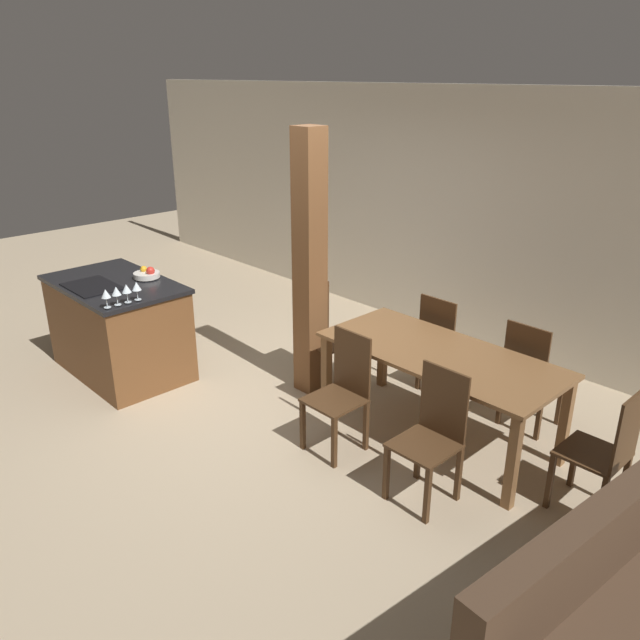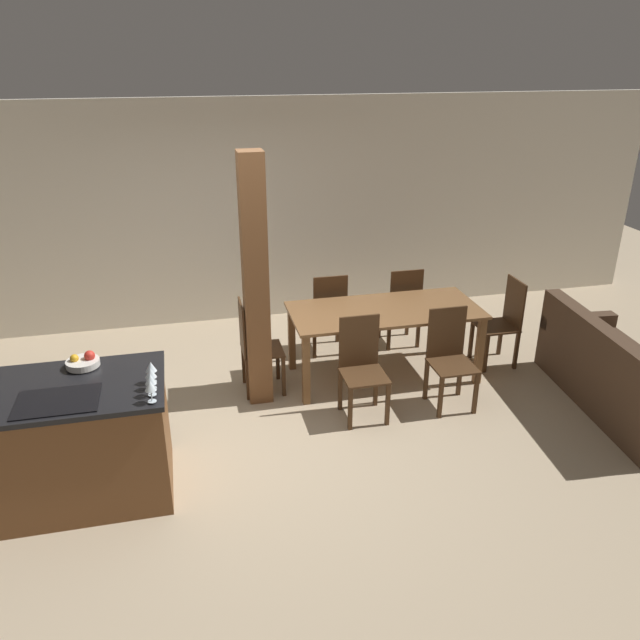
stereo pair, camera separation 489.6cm
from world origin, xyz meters
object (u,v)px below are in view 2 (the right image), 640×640
dining_chair_near_right (449,357)px  dining_chair_far_right (402,306)px  wine_glass_end (151,367)px  timber_post (256,284)px  dining_chair_near_left (362,366)px  fruit_bowl (83,362)px  wine_glass_middle (151,379)px  kitchen_island (72,441)px  dining_chair_head_end (254,346)px  dining_chair_far_left (328,312)px  couch (620,380)px  wine_glass_far (151,373)px  dining_table (385,318)px  dining_chair_foot_end (503,321)px  wine_glass_near (150,386)px

dining_chair_near_right → dining_chair_far_right: bearing=90.0°
wine_glass_end → timber_post: bearing=52.3°
dining_chair_near_left → timber_post: (-0.89, 0.49, 0.71)m
fruit_bowl → wine_glass_middle: size_ratio=1.53×
kitchen_island → dining_chair_head_end: dining_chair_head_end is taller
dining_chair_far_left → couch: size_ratio=0.47×
wine_glass_end → couch: size_ratio=0.08×
kitchen_island → wine_glass_far: wine_glass_far is taller
dining_table → dining_chair_head_end: bearing=-180.0°
wine_glass_far → dining_chair_far_left: (1.82, 2.12, -0.58)m
dining_chair_foot_end → timber_post: (-2.67, -0.17, 0.71)m
dining_chair_near_left → couch: bearing=-10.3°
kitchen_island → wine_glass_end: bearing=-7.5°
dining_chair_near_right → dining_chair_far_right: size_ratio=1.00×
wine_glass_middle → dining_chair_head_end: size_ratio=0.17×
fruit_bowl → dining_table: 2.96m
dining_chair_far_left → dining_chair_head_end: size_ratio=1.00×
kitchen_island → dining_chair_head_end: (1.55, 1.28, 0.02)m
fruit_bowl → dining_chair_head_end: bearing=34.7°
kitchen_island → dining_table: kitchen_island is taller
wine_glass_far → couch: size_ratio=0.08×
kitchen_island → dining_chair_near_left: (2.46, 0.63, 0.02)m
wine_glass_end → wine_glass_far: bearing=-90.0°
fruit_bowl → dining_table: (2.78, 0.99, -0.32)m
kitchen_island → dining_table: 3.17m
dining_table → dining_chair_near_right: bearing=-56.5°
wine_glass_near → wine_glass_far: bearing=90.0°
wine_glass_end → dining_chair_near_left: wine_glass_end is taller
wine_glass_end → dining_chair_foot_end: wine_glass_end is taller
couch → dining_chair_head_end: bearing=77.0°
wine_glass_near → couch: wine_glass_near is taller
dining_table → dining_chair_head_end: 1.36m
wine_glass_far → timber_post: bearing=54.3°
dining_chair_far_right → couch: (1.57, -1.76, -0.21)m
wine_glass_near → dining_chair_far_left: size_ratio=0.17×
wine_glass_near → dining_chair_far_right: size_ratio=0.17×
wine_glass_middle → dining_table: size_ratio=0.08×
wine_glass_far → dining_chair_foot_end: size_ratio=0.17×
dining_chair_head_end → dining_chair_far_left: bearing=-54.2°
dining_table → dining_chair_far_right: (0.44, 0.66, -0.17)m
wine_glass_middle → couch: wine_glass_middle is taller
wine_glass_end → dining_chair_near_right: size_ratio=0.17×
dining_chair_near_right → dining_chair_foot_end: 1.12m
kitchen_island → dining_table: size_ratio=0.75×
kitchen_island → timber_post: 2.06m
kitchen_island → couch: bearing=2.1°
dining_chair_near_left → dining_chair_far_right: (0.87, 1.32, 0.00)m
wine_glass_middle → dining_chair_foot_end: size_ratio=0.17×
timber_post → couch: bearing=-15.6°
kitchen_island → wine_glass_end: size_ratio=8.78×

